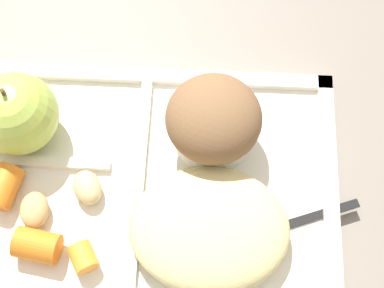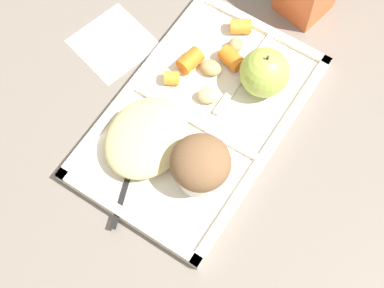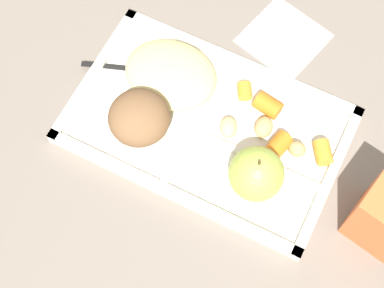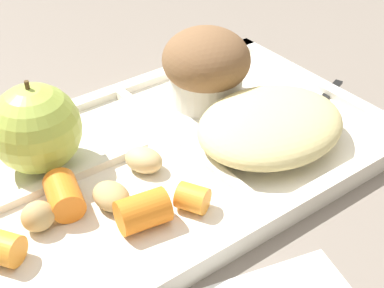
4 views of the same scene
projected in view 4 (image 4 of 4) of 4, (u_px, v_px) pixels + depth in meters
ground at (171, 163)px, 0.48m from camera, size 6.00×6.00×0.00m
lunch_tray at (170, 157)px, 0.48m from camera, size 0.38×0.23×0.02m
green_apple at (36, 128)px, 0.44m from camera, size 0.07×0.07×0.08m
bran_muffin at (206, 67)px, 0.52m from camera, size 0.08×0.08×0.07m
carrot_slice_back at (143, 211)px, 0.40m from camera, size 0.04×0.03×0.03m
carrot_slice_small at (193, 198)px, 0.41m from camera, size 0.03×0.03×0.02m
carrot_slice_edge at (64, 195)px, 0.41m from camera, size 0.03×0.04×0.03m
potato_chunk_browned at (144, 160)px, 0.45m from camera, size 0.04×0.04×0.02m
potato_chunk_small at (111, 196)px, 0.42m from camera, size 0.03×0.03×0.02m
potato_chunk_golden at (38, 216)px, 0.40m from camera, size 0.03×0.02×0.02m
egg_noodle_pile at (271, 125)px, 0.47m from camera, size 0.13×0.11×0.04m
meatball_back at (273, 125)px, 0.48m from camera, size 0.04×0.04×0.04m
meatball_center at (279, 135)px, 0.47m from camera, size 0.03×0.03×0.03m
plastic_fork at (308, 117)px, 0.52m from camera, size 0.13×0.06×0.00m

